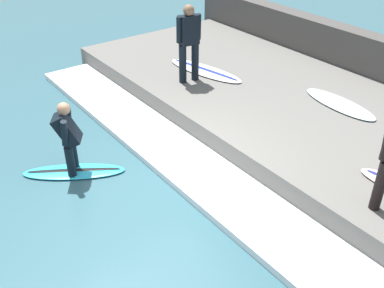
{
  "coord_description": "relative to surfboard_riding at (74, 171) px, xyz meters",
  "views": [
    {
      "loc": [
        -3.13,
        -4.98,
        4.57
      ],
      "look_at": [
        0.6,
        0.0,
        0.7
      ],
      "focal_mm": 42.0,
      "sensor_mm": 36.0,
      "label": 1
    }
  ],
  "objects": [
    {
      "name": "ground_plane",
      "position": [
        0.95,
        -1.37,
        -0.03
      ],
      "size": [
        28.0,
        28.0,
        0.0
      ],
      "primitive_type": "plane",
      "color": "#335B66"
    },
    {
      "name": "concrete_ledge",
      "position": [
        4.49,
        -1.37,
        0.21
      ],
      "size": [
        4.4,
        11.83,
        0.47
      ],
      "primitive_type": "cube",
      "color": "#66635E",
      "rests_on": "ground_plane"
    },
    {
      "name": "back_wall",
      "position": [
        6.94,
        -1.37,
        0.64
      ],
      "size": [
        0.5,
        12.42,
        1.34
      ],
      "primitive_type": "cube",
      "color": "#474442",
      "rests_on": "ground_plane"
    },
    {
      "name": "wave_foam_crest",
      "position": [
        1.71,
        -1.37,
        0.03
      ],
      "size": [
        1.16,
        11.24,
        0.13
      ],
      "primitive_type": "cube",
      "color": "white",
      "rests_on": "ground_plane"
    },
    {
      "name": "surfboard_riding",
      "position": [
        0.0,
        0.0,
        0.0
      ],
      "size": [
        1.74,
        1.36,
        0.07
      ],
      "color": "#2DADD1",
      "rests_on": "ground_plane"
    },
    {
      "name": "surfer_riding",
      "position": [
        -0.0,
        0.0,
        0.75
      ],
      "size": [
        0.56,
        0.55,
        1.31
      ],
      "color": "black",
      "rests_on": "surfboard_riding"
    },
    {
      "name": "surfer_waiting_far",
      "position": [
        3.33,
        1.12,
        1.39
      ],
      "size": [
        0.57,
        0.32,
        1.68
      ],
      "color": "black",
      "rests_on": "concrete_ledge"
    },
    {
      "name": "surfboard_waiting_far",
      "position": [
        3.93,
        1.31,
        0.47
      ],
      "size": [
        0.98,
        2.14,
        0.07
      ],
      "color": "silver",
      "rests_on": "concrete_ledge"
    },
    {
      "name": "surfboard_spare",
      "position": [
        5.03,
        -1.66,
        0.47
      ],
      "size": [
        0.67,
        1.74,
        0.06
      ],
      "color": "silver",
      "rests_on": "concrete_ledge"
    }
  ]
}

